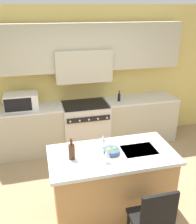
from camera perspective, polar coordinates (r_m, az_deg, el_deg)
ground_plane at (r=3.78m, az=3.36°, el=-21.82°), size 10.00×10.00×0.00m
back_cabinetry at (r=4.91m, az=-3.78°, el=10.51°), size 10.00×0.46×2.70m
back_counter at (r=5.05m, az=-2.93°, el=-2.84°), size 3.80×0.62×0.93m
range_stove at (r=5.04m, az=-2.89°, el=-3.02°), size 0.89×0.70×0.91m
microwave at (r=4.75m, az=-17.08°, el=2.39°), size 0.60×0.39×0.29m
kitchen_island at (r=3.50m, az=3.13°, el=-15.86°), size 1.62×0.81×0.94m
island_chair at (r=3.00m, az=12.45°, el=-22.78°), size 0.42×0.40×0.96m
wine_bottle at (r=3.08m, az=-6.03°, el=-8.90°), size 0.08×0.08×0.28m
wine_glass_near at (r=2.98m, az=2.06°, el=-9.46°), size 0.07×0.07×0.19m
wine_glass_far at (r=3.29m, az=1.15°, el=-6.07°), size 0.07×0.07×0.19m
fruit_bowl at (r=3.20m, az=3.10°, el=-8.90°), size 0.21×0.21×0.09m
oil_bottle_on_counter at (r=4.95m, az=4.84°, el=3.40°), size 0.05×0.05×0.21m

